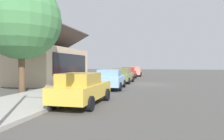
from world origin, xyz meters
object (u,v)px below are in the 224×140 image
Objects in this scene: car_cherry at (129,73)px; car_mustard at (82,88)px; traffic_light_main at (27,11)px; utility_pole_wooden at (53,43)px; fire_hydrant_red at (107,78)px; car_skyblue at (111,79)px; shade_tree at (21,20)px; car_coral at (135,71)px; car_olive at (123,75)px.

car_mustard is at bearing -179.55° from car_cherry.
car_mustard is 5.34m from traffic_light_main.
fire_hydrant_red is (4.23, -4.00, -3.43)m from utility_pole_wooden.
shade_tree reaches higher than car_skyblue.
shade_tree is 10.63m from fire_hydrant_red.
car_coral is (25.44, 0.02, 0.00)m from car_mustard.
fire_hydrant_red is at bearing 13.56° from car_skyblue.
car_coral is at bearing -2.87° from car_skyblue.
traffic_light_main is 0.69× the size of utility_pole_wooden.
car_cherry is at bearing 0.84° from traffic_light_main.
fire_hydrant_red is (16.59, 1.66, -2.99)m from traffic_light_main.
car_mustard is at bearing 177.86° from car_skyblue.
utility_pole_wooden is (12.35, 5.66, 0.44)m from traffic_light_main.
utility_pole_wooden reaches higher than car_coral.
car_mustard is 10.03m from utility_pole_wooden.
car_skyblue is at bearing 1.83° from car_mustard.
car_coral is (12.92, 0.00, 0.00)m from car_olive.
fire_hydrant_red is (8.67, -4.09, -4.60)m from shade_tree.
car_coral is 23.24m from shade_tree.
car_coral is at bearing 0.20° from traffic_light_main.
utility_pole_wooden is at bearing 24.61° from traffic_light_main.
car_olive reaches higher than fire_hydrant_red.
car_mustard is 12.52m from car_olive.
car_olive is 1.68m from fire_hydrant_red.
utility_pole_wooden reaches higher than car_skyblue.
car_cherry is 6.48m from car_coral.
traffic_light_main is (-4.62, -0.09, 2.68)m from car_mustard.
car_mustard is 6.31× the size of fire_hydrant_red.
car_cherry is 0.56× the size of shade_tree.
traffic_light_main is (-11.43, -0.15, 2.68)m from car_skyblue.
utility_pole_wooden is at bearing 136.61° from fire_hydrant_red.
utility_pole_wooden is at bearing -1.15° from shade_tree.
fire_hydrant_red is (11.97, 1.57, -0.32)m from car_mustard.
car_skyblue is 18.62m from car_coral.
shade_tree is 1.52× the size of traffic_light_main.
utility_pole_wooden is at bearing 77.75° from car_skyblue.
car_coral is 13.56m from fire_hydrant_red.
car_skyblue is 6.33× the size of fire_hydrant_red.
shade_tree reaches higher than traffic_light_main.
traffic_light_main reaches higher than car_cherry.
traffic_light_main is 7.32× the size of fire_hydrant_red.
car_skyblue and car_cherry have the same top height.
car_coral is 18.81m from utility_pole_wooden.
fire_hydrant_red is (-0.55, 1.56, -0.32)m from car_olive.
traffic_light_main is at bearing -144.02° from shade_tree.
fire_hydrant_red is at bearing 8.75° from car_mustard.
utility_pole_wooden is at bearing 159.71° from car_coral.
utility_pole_wooden is 6.76m from fire_hydrant_red.
car_mustard is 18.96m from car_cherry.
shade_tree is at bearing 119.41° from car_skyblue.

